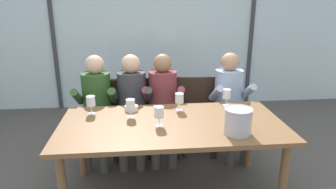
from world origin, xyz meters
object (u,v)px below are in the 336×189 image
person_maroon_top (163,100)px  tasting_bowl (131,108)px  chair_left_of_center (130,110)px  wine_glass_by_left_taster (159,112)px  chair_near_curtain (102,112)px  wine_glass_spare_empty (179,98)px  dining_table (172,130)px  person_pale_blue_shirt (230,98)px  wine_glass_center_pour (130,105)px  wine_glass_by_right_taster (91,102)px  wine_glass_near_bucket (227,94)px  ice_bucket_primary (238,121)px  chair_center (164,109)px  person_olive_shirt (96,102)px  person_charcoal_jacket (132,101)px  chair_near_window_right (225,108)px  chair_right_of_center (194,109)px

person_maroon_top → tasting_bowl: person_maroon_top is taller
chair_left_of_center → wine_glass_by_left_taster: size_ratio=5.01×
chair_near_curtain → wine_glass_spare_empty: 1.07m
dining_table → person_maroon_top: person_maroon_top is taller
person_pale_blue_shirt → wine_glass_spare_empty: 0.82m
chair_near_curtain → wine_glass_center_pour: wine_glass_center_pour is taller
wine_glass_by_left_taster → wine_glass_by_right_taster: size_ratio=1.00×
tasting_bowl → wine_glass_near_bucket: (0.97, 0.05, 0.10)m
person_pale_blue_shirt → ice_bucket_primary: size_ratio=5.21×
chair_center → person_olive_shirt: size_ratio=0.73×
dining_table → wine_glass_center_pour: 0.44m
wine_glass_center_pour → wine_glass_by_right_taster: 0.40m
dining_table → person_charcoal_jacket: size_ratio=1.66×
tasting_bowl → wine_glass_center_pour: 0.20m
person_olive_shirt → wine_glass_near_bucket: 1.43m
dining_table → wine_glass_center_pour: size_ratio=11.39×
person_pale_blue_shirt → wine_glass_by_right_taster: bearing=-166.6°
wine_glass_near_bucket → person_pale_blue_shirt: bearing=66.9°
wine_glass_spare_empty → wine_glass_near_bucket: bearing=10.0°
chair_near_window_right → person_olive_shirt: size_ratio=0.73×
tasting_bowl → wine_glass_near_bucket: 0.97m
person_pale_blue_shirt → dining_table: bearing=-139.0°
chair_near_window_right → wine_glass_by_left_taster: (-0.86, -0.95, 0.34)m
ice_bucket_primary → wine_glass_near_bucket: ice_bucket_primary is taller
wine_glass_spare_empty → dining_table: bearing=-109.4°
person_olive_shirt → wine_glass_spare_empty: size_ratio=6.84×
chair_near_curtain → wine_glass_spare_empty: wine_glass_spare_empty is taller
ice_bucket_primary → wine_glass_by_right_taster: size_ratio=1.31×
wine_glass_near_bucket → wine_glass_by_right_taster: same height
person_charcoal_jacket → wine_glass_center_pour: 0.63m
chair_near_curtain → wine_glass_by_right_taster: 0.68m
chair_near_window_right → wine_glass_by_left_taster: wine_glass_by_left_taster is taller
dining_table → ice_bucket_primary: ice_bucket_primary is taller
wine_glass_near_bucket → wine_glass_spare_empty: bearing=-170.0°
dining_table → wine_glass_by_right_taster: bearing=158.4°
dining_table → wine_glass_near_bucket: wine_glass_near_bucket is taller
person_charcoal_jacket → wine_glass_center_pour: (0.01, -0.60, 0.17)m
person_charcoal_jacket → person_olive_shirt: bearing=-178.3°
person_maroon_top → ice_bucket_primary: 1.17m
person_maroon_top → wine_glass_center_pour: (-0.35, -0.60, 0.17)m
dining_table → chair_left_of_center: size_ratio=2.28×
chair_near_curtain → chair_right_of_center: size_ratio=1.00×
person_charcoal_jacket → person_pale_blue_shirt: 1.13m
person_maroon_top → chair_left_of_center: bearing=160.7°
chair_near_curtain → person_maroon_top: 0.73m
chair_near_window_right → person_charcoal_jacket: person_charcoal_jacket is taller
dining_table → ice_bucket_primary: 0.61m
tasting_bowl → wine_glass_center_pour: (-0.00, -0.18, 0.10)m
chair_left_of_center → wine_glass_by_right_taster: wine_glass_by_right_taster is taller
chair_left_of_center → chair_right_of_center: same height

